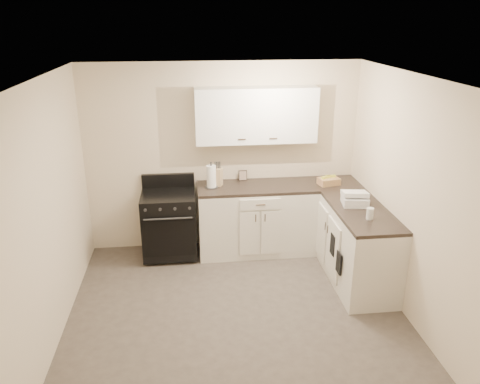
{
  "coord_description": "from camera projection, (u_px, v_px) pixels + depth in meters",
  "views": [
    {
      "loc": [
        -0.46,
        -4.18,
        3.03
      ],
      "look_at": [
        0.13,
        0.85,
        1.11
      ],
      "focal_mm": 35.0,
      "sensor_mm": 36.0,
      "label": 1
    }
  ],
  "objects": [
    {
      "name": "base_cabinets_back",
      "position": [
        256.0,
        220.0,
        6.29
      ],
      "size": [
        1.55,
        0.6,
        0.9
      ],
      "primitive_type": "cube",
      "color": "silver",
      "rests_on": "floor"
    },
    {
      "name": "knife_block",
      "position": [
        218.0,
        177.0,
        6.08
      ],
      "size": [
        0.14,
        0.13,
        0.24
      ],
      "primitive_type": "cube",
      "rotation": [
        0.0,
        0.0,
        -0.42
      ],
      "color": "tan",
      "rests_on": "countertop_back"
    },
    {
      "name": "wicker_basket",
      "position": [
        329.0,
        181.0,
        6.14
      ],
      "size": [
        0.3,
        0.23,
        0.09
      ],
      "primitive_type": "cube",
      "rotation": [
        0.0,
        0.0,
        0.22
      ],
      "color": "tan",
      "rests_on": "countertop_right"
    },
    {
      "name": "wall_right",
      "position": [
        413.0,
        202.0,
        4.76
      ],
      "size": [
        0.0,
        3.6,
        3.6
      ],
      "primitive_type": "plane",
      "rotation": [
        1.57,
        0.0,
        -1.57
      ],
      "color": "beige",
      "rests_on": "ground"
    },
    {
      "name": "glass_jar",
      "position": [
        370.0,
        214.0,
        5.09
      ],
      "size": [
        0.1,
        0.1,
        0.13
      ],
      "primitive_type": "cylinder",
      "rotation": [
        0.0,
        0.0,
        -0.38
      ],
      "color": "silver",
      "rests_on": "countertop_right"
    },
    {
      "name": "countertop_right",
      "position": [
        353.0,
        202.0,
        5.63
      ],
      "size": [
        0.6,
        1.9,
        0.04
      ],
      "primitive_type": "cube",
      "color": "black",
      "rests_on": "base_cabinets_right"
    },
    {
      "name": "picture_frame",
      "position": [
        243.0,
        175.0,
        6.29
      ],
      "size": [
        0.11,
        0.04,
        0.14
      ],
      "primitive_type": "cube",
      "rotation": [
        -0.14,
        0.0,
        0.05
      ],
      "color": "black",
      "rests_on": "countertop_back"
    },
    {
      "name": "wall_front",
      "position": [
        269.0,
        322.0,
        2.89
      ],
      "size": [
        3.6,
        0.0,
        3.6
      ],
      "primitive_type": "plane",
      "rotation": [
        -1.57,
        0.0,
        0.0
      ],
      "color": "beige",
      "rests_on": "ground"
    },
    {
      "name": "wall_left",
      "position": [
        46.0,
        218.0,
        4.37
      ],
      "size": [
        0.0,
        3.6,
        3.6
      ],
      "primitive_type": "plane",
      "rotation": [
        1.57,
        0.0,
        1.57
      ],
      "color": "beige",
      "rests_on": "ground"
    },
    {
      "name": "oven_mitt_near",
      "position": [
        339.0,
        263.0,
        5.24
      ],
      "size": [
        0.02,
        0.14,
        0.25
      ],
      "primitive_type": "cube",
      "color": "black",
      "rests_on": "base_cabinets_right"
    },
    {
      "name": "wall_back",
      "position": [
        222.0,
        157.0,
        6.24
      ],
      "size": [
        3.6,
        0.0,
        3.6
      ],
      "primitive_type": "plane",
      "rotation": [
        1.57,
        0.0,
        0.0
      ],
      "color": "beige",
      "rests_on": "ground"
    },
    {
      "name": "base_cabinets_right",
      "position": [
        350.0,
        237.0,
        5.8
      ],
      "size": [
        0.6,
        1.9,
        0.9
      ],
      "primitive_type": "cube",
      "color": "silver",
      "rests_on": "floor"
    },
    {
      "name": "oven_mitt_far",
      "position": [
        333.0,
        245.0,
        5.44
      ],
      "size": [
        0.02,
        0.15,
        0.25
      ],
      "primitive_type": "cube",
      "color": "black",
      "rests_on": "base_cabinets_right"
    },
    {
      "name": "countertop_grill",
      "position": [
        355.0,
        200.0,
        5.49
      ],
      "size": [
        0.32,
        0.3,
        0.1
      ],
      "primitive_type": "cube",
      "rotation": [
        0.0,
        0.0,
        -0.14
      ],
      "color": "white",
      "rests_on": "countertop_right"
    },
    {
      "name": "countertop_back",
      "position": [
        257.0,
        187.0,
        6.12
      ],
      "size": [
        1.55,
        0.6,
        0.04
      ],
      "primitive_type": "cube",
      "color": "black",
      "rests_on": "base_cabinets_back"
    },
    {
      "name": "ceiling",
      "position": [
        237.0,
        79.0,
        4.12
      ],
      "size": [
        3.6,
        3.6,
        0.0
      ],
      "primitive_type": "plane",
      "color": "white",
      "rests_on": "wall_back"
    },
    {
      "name": "stove",
      "position": [
        170.0,
        224.0,
        6.14
      ],
      "size": [
        0.69,
        0.59,
        0.84
      ],
      "primitive_type": "cube",
      "color": "black",
      "rests_on": "floor"
    },
    {
      "name": "upper_cabinets",
      "position": [
        256.0,
        115.0,
        5.93
      ],
      "size": [
        1.55,
        0.3,
        0.7
      ],
      "primitive_type": "cube",
      "color": "white",
      "rests_on": "wall_back"
    },
    {
      "name": "floor",
      "position": [
        237.0,
        317.0,
        5.01
      ],
      "size": [
        3.6,
        3.6,
        0.0
      ],
      "primitive_type": "plane",
      "color": "#473F38",
      "rests_on": "ground"
    },
    {
      "name": "paper_towel",
      "position": [
        211.0,
        177.0,
        6.0
      ],
      "size": [
        0.15,
        0.15,
        0.29
      ],
      "primitive_type": "cylinder",
      "rotation": [
        0.0,
        0.0,
        0.23
      ],
      "color": "white",
      "rests_on": "countertop_back"
    }
  ]
}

